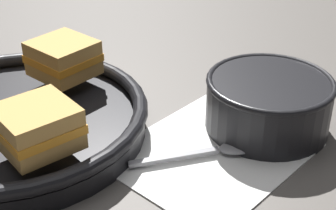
# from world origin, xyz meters

# --- Properties ---
(ground_plane) EXTENTS (4.00, 4.00, 0.00)m
(ground_plane) POSITION_xyz_m (0.00, 0.00, 0.00)
(ground_plane) COLOR #56514C
(napkin) EXTENTS (0.23, 0.20, 0.00)m
(napkin) POSITION_xyz_m (-0.03, -0.02, 0.00)
(napkin) COLOR white
(napkin) RESTS_ON ground_plane
(soup_bowl) EXTENTS (0.16, 0.16, 0.07)m
(soup_bowl) POSITION_xyz_m (0.06, -0.05, 0.04)
(soup_bowl) COLOR black
(soup_bowl) RESTS_ON ground_plane
(spoon) EXTENTS (0.13, 0.11, 0.01)m
(spoon) POSITION_xyz_m (-0.02, -0.04, 0.01)
(spoon) COLOR #9E9EA3
(spoon) RESTS_ON napkin
(skillet) EXTENTS (0.32, 0.32, 0.04)m
(skillet) POSITION_xyz_m (-0.13, 0.19, 0.02)
(skillet) COLOR black
(skillet) RESTS_ON ground_plane
(sandwich_near_left) EXTENTS (0.08, 0.08, 0.05)m
(sandwich_near_left) POSITION_xyz_m (-0.04, 0.20, 0.06)
(sandwich_near_left) COLOR tan
(sandwich_near_left) RESTS_ON skillet
(sandwich_far_left) EXTENTS (0.09, 0.09, 0.05)m
(sandwich_far_left) POSITION_xyz_m (-0.17, 0.10, 0.06)
(sandwich_far_left) COLOR tan
(sandwich_far_left) RESTS_ON skillet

